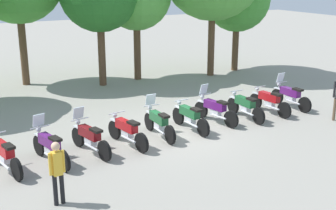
{
  "coord_description": "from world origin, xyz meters",
  "views": [
    {
      "loc": [
        -7.18,
        -12.93,
        5.42
      ],
      "look_at": [
        0.0,
        0.5,
        0.9
      ],
      "focal_mm": 47.96,
      "sensor_mm": 36.0,
      "label": 1
    }
  ],
  "objects_px": {
    "motorcycle_1": "(50,146)",
    "motorcycle_9": "(290,96)",
    "motorcycle_7": "(245,106)",
    "motorcycle_5": "(190,117)",
    "motorcycle_4": "(159,122)",
    "motorcycle_3": "(127,131)",
    "motorcycle_6": "(215,109)",
    "person_0": "(57,169)",
    "motorcycle_8": "(269,101)",
    "motorcycle_0": "(4,154)",
    "motorcycle_2": "(90,137)"
  },
  "relations": [
    {
      "from": "motorcycle_2",
      "to": "motorcycle_6",
      "type": "bearing_deg",
      "value": -95.21
    },
    {
      "from": "motorcycle_6",
      "to": "motorcycle_3",
      "type": "bearing_deg",
      "value": 86.65
    },
    {
      "from": "motorcycle_2",
      "to": "motorcycle_7",
      "type": "xyz_separation_m",
      "value": [
        6.37,
        0.51,
        -0.01
      ]
    },
    {
      "from": "motorcycle_0",
      "to": "motorcycle_4",
      "type": "height_order",
      "value": "motorcycle_4"
    },
    {
      "from": "motorcycle_4",
      "to": "motorcycle_1",
      "type": "bearing_deg",
      "value": 96.94
    },
    {
      "from": "motorcycle_5",
      "to": "motorcycle_6",
      "type": "distance_m",
      "value": 1.3
    },
    {
      "from": "motorcycle_1",
      "to": "motorcycle_2",
      "type": "bearing_deg",
      "value": -96.12
    },
    {
      "from": "motorcycle_5",
      "to": "motorcycle_4",
      "type": "bearing_deg",
      "value": 88.88
    },
    {
      "from": "motorcycle_1",
      "to": "motorcycle_9",
      "type": "xyz_separation_m",
      "value": [
        10.18,
        0.94,
        0.0
      ]
    },
    {
      "from": "motorcycle_1",
      "to": "motorcycle_9",
      "type": "height_order",
      "value": "same"
    },
    {
      "from": "motorcycle_3",
      "to": "motorcycle_6",
      "type": "bearing_deg",
      "value": -92.18
    },
    {
      "from": "motorcycle_7",
      "to": "motorcycle_8",
      "type": "relative_size",
      "value": 1.0
    },
    {
      "from": "motorcycle_3",
      "to": "motorcycle_5",
      "type": "xyz_separation_m",
      "value": [
        2.55,
        0.3,
        0.0
      ]
    },
    {
      "from": "motorcycle_3",
      "to": "person_0",
      "type": "height_order",
      "value": "person_0"
    },
    {
      "from": "motorcycle_6",
      "to": "motorcycle_8",
      "type": "xyz_separation_m",
      "value": [
        2.55,
        -0.06,
        -0.01
      ]
    },
    {
      "from": "motorcycle_0",
      "to": "motorcycle_8",
      "type": "bearing_deg",
      "value": -98.53
    },
    {
      "from": "motorcycle_2",
      "to": "person_0",
      "type": "relative_size",
      "value": 1.34
    },
    {
      "from": "motorcycle_7",
      "to": "person_0",
      "type": "height_order",
      "value": "person_0"
    },
    {
      "from": "motorcycle_1",
      "to": "motorcycle_8",
      "type": "xyz_separation_m",
      "value": [
        8.91,
        0.75,
        -0.01
      ]
    },
    {
      "from": "motorcycle_6",
      "to": "motorcycle_9",
      "type": "bearing_deg",
      "value": -100.12
    },
    {
      "from": "motorcycle_1",
      "to": "person_0",
      "type": "relative_size",
      "value": 1.34
    },
    {
      "from": "motorcycle_4",
      "to": "motorcycle_5",
      "type": "height_order",
      "value": "motorcycle_4"
    },
    {
      "from": "motorcycle_4",
      "to": "motorcycle_9",
      "type": "bearing_deg",
      "value": -85.46
    },
    {
      "from": "motorcycle_0",
      "to": "motorcycle_6",
      "type": "height_order",
      "value": "motorcycle_6"
    },
    {
      "from": "motorcycle_3",
      "to": "motorcycle_7",
      "type": "height_order",
      "value": "same"
    },
    {
      "from": "motorcycle_0",
      "to": "motorcycle_3",
      "type": "height_order",
      "value": "same"
    },
    {
      "from": "motorcycle_7",
      "to": "motorcycle_9",
      "type": "relative_size",
      "value": 1.0
    },
    {
      "from": "motorcycle_2",
      "to": "motorcycle_3",
      "type": "bearing_deg",
      "value": -99.42
    },
    {
      "from": "motorcycle_5",
      "to": "person_0",
      "type": "relative_size",
      "value": 1.36
    },
    {
      "from": "motorcycle_7",
      "to": "motorcycle_8",
      "type": "xyz_separation_m",
      "value": [
        1.27,
        0.1,
        0.0
      ]
    },
    {
      "from": "motorcycle_5",
      "to": "motorcycle_8",
      "type": "height_order",
      "value": "same"
    },
    {
      "from": "motorcycle_1",
      "to": "motorcycle_8",
      "type": "distance_m",
      "value": 8.94
    },
    {
      "from": "motorcycle_7",
      "to": "person_0",
      "type": "distance_m",
      "value": 8.71
    },
    {
      "from": "motorcycle_3",
      "to": "motorcycle_4",
      "type": "bearing_deg",
      "value": -90.46
    },
    {
      "from": "motorcycle_0",
      "to": "motorcycle_6",
      "type": "distance_m",
      "value": 7.67
    },
    {
      "from": "motorcycle_2",
      "to": "motorcycle_8",
      "type": "relative_size",
      "value": 0.99
    },
    {
      "from": "motorcycle_3",
      "to": "motorcycle_9",
      "type": "distance_m",
      "value": 7.67
    },
    {
      "from": "motorcycle_0",
      "to": "motorcycle_7",
      "type": "distance_m",
      "value": 8.93
    },
    {
      "from": "motorcycle_5",
      "to": "person_0",
      "type": "distance_m",
      "value": 6.35
    },
    {
      "from": "motorcycle_0",
      "to": "motorcycle_5",
      "type": "relative_size",
      "value": 0.98
    },
    {
      "from": "motorcycle_4",
      "to": "motorcycle_7",
      "type": "xyz_separation_m",
      "value": [
        3.82,
        0.2,
        -0.01
      ]
    },
    {
      "from": "motorcycle_0",
      "to": "motorcycle_7",
      "type": "xyz_separation_m",
      "value": [
        8.91,
        0.64,
        0.0
      ]
    },
    {
      "from": "motorcycle_2",
      "to": "motorcycle_5",
      "type": "height_order",
      "value": "motorcycle_2"
    },
    {
      "from": "person_0",
      "to": "motorcycle_5",
      "type": "bearing_deg",
      "value": -67.07
    },
    {
      "from": "motorcycle_9",
      "to": "motorcycle_7",
      "type": "bearing_deg",
      "value": 94.04
    },
    {
      "from": "motorcycle_6",
      "to": "motorcycle_8",
      "type": "distance_m",
      "value": 2.55
    },
    {
      "from": "motorcycle_5",
      "to": "motorcycle_9",
      "type": "bearing_deg",
      "value": -89.07
    },
    {
      "from": "motorcycle_0",
      "to": "person_0",
      "type": "xyz_separation_m",
      "value": [
        0.84,
        -2.6,
        0.43
      ]
    },
    {
      "from": "motorcycle_4",
      "to": "motorcycle_9",
      "type": "height_order",
      "value": "same"
    },
    {
      "from": "motorcycle_1",
      "to": "motorcycle_2",
      "type": "height_order",
      "value": "same"
    }
  ]
}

